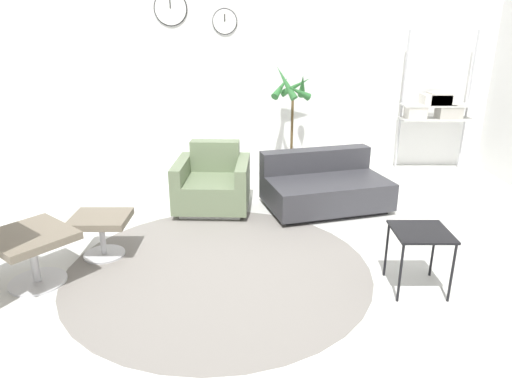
% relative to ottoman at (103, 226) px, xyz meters
% --- Properties ---
extents(ground_plane, '(12.00, 12.00, 0.00)m').
position_rel_ottoman_xyz_m(ground_plane, '(1.14, -0.19, -0.29)').
color(ground_plane, silver).
extents(wall_back, '(12.00, 0.09, 2.80)m').
position_rel_ottoman_xyz_m(wall_back, '(1.13, 2.92, 1.12)').
color(wall_back, white).
rests_on(wall_back, ground_plane).
extents(round_rug, '(2.56, 2.56, 0.01)m').
position_rel_ottoman_xyz_m(round_rug, '(1.05, -0.25, -0.28)').
color(round_rug, slate).
rests_on(round_rug, ground_plane).
extents(ottoman, '(0.49, 0.42, 0.38)m').
position_rel_ottoman_xyz_m(ottoman, '(0.00, 0.00, 0.00)').
color(ottoman, '#BCBCC1').
rests_on(ottoman, ground_plane).
extents(armchair_red, '(0.83, 0.81, 0.71)m').
position_rel_ottoman_xyz_m(armchair_red, '(0.88, 1.16, -0.02)').
color(armchair_red, silver).
rests_on(armchair_red, ground_plane).
extents(couch_low, '(1.49, 1.17, 0.61)m').
position_rel_ottoman_xyz_m(couch_low, '(2.13, 1.19, -0.06)').
color(couch_low, black).
rests_on(couch_low, ground_plane).
extents(side_table, '(0.42, 0.42, 0.49)m').
position_rel_ottoman_xyz_m(side_table, '(2.61, -0.54, 0.15)').
color(side_table, black).
rests_on(side_table, ground_plane).
extents(potted_plant, '(0.58, 0.57, 1.48)m').
position_rel_ottoman_xyz_m(potted_plant, '(1.85, 2.49, 0.36)').
color(potted_plant, '#333338').
rests_on(potted_plant, ground_plane).
extents(shelf_unit, '(0.98, 0.28, 1.90)m').
position_rel_ottoman_xyz_m(shelf_unit, '(3.85, 2.62, 0.62)').
color(shelf_unit, '#BCBCC1').
rests_on(shelf_unit, ground_plane).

